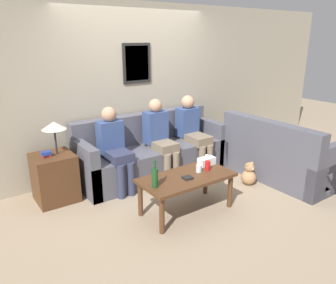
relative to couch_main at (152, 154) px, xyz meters
The scene contains 15 objects.
ground_plane 0.59m from the couch_main, 90.00° to the right, with size 16.00×16.00×0.00m, color gray.
wall_back 1.06m from the couch_main, 90.00° to the left, with size 9.00×0.08×2.60m.
couch_main is the anchor object (origin of this frame).
couch_side 1.94m from the couch_main, 39.92° to the right, with size 0.81×1.69×0.94m.
coffee_table 1.29m from the couch_main, 102.82° to the right, with size 1.17×0.59×0.48m.
side_table_with_lamp 1.52m from the couch_main, behind, with size 0.51×0.51×1.07m.
wine_bottle 1.52m from the couch_main, 120.77° to the right, with size 0.07×0.07×0.32m.
drinking_glass 1.26m from the couch_main, 93.80° to the right, with size 0.07×0.07×0.09m.
book_stack 1.36m from the couch_main, 103.80° to the right, with size 0.12×0.12×0.02m.
soda_can 1.27m from the couch_main, 87.83° to the right, with size 0.07×0.07×0.12m.
tissue_box 1.14m from the couch_main, 81.95° to the right, with size 0.23×0.12×0.15m.
person_left 0.79m from the couch_main, 167.19° to the right, with size 0.34×0.60×1.17m.
person_middle 0.38m from the couch_main, 77.20° to the right, with size 0.34×0.59×1.21m.
person_right 0.77m from the couch_main, 13.64° to the right, with size 0.34×0.65×1.19m.
teddy_bear 1.52m from the couch_main, 50.88° to the right, with size 0.22×0.22×0.35m.
Camera 1 is at (-2.57, -3.63, 2.09)m, focal length 35.00 mm.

